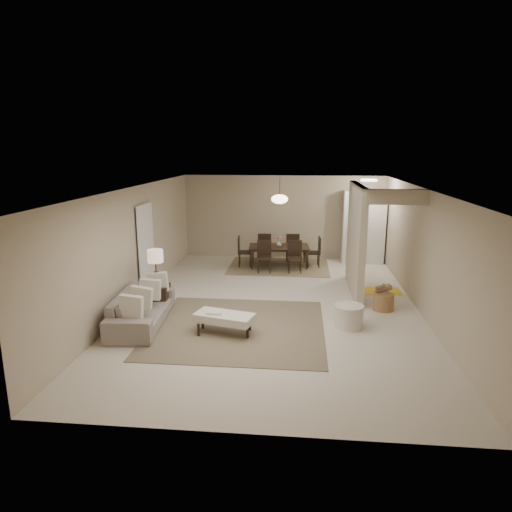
# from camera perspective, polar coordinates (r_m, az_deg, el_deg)

# --- Properties ---
(floor) EXTENTS (9.00, 9.00, 0.00)m
(floor) POSITION_cam_1_polar(r_m,az_deg,el_deg) (9.79, 2.26, -6.28)
(floor) COLOR beige
(floor) RESTS_ON ground
(ceiling) EXTENTS (9.00, 9.00, 0.00)m
(ceiling) POSITION_cam_1_polar(r_m,az_deg,el_deg) (9.26, 2.40, 8.45)
(ceiling) COLOR white
(ceiling) RESTS_ON back_wall
(back_wall) EXTENTS (6.00, 0.00, 6.00)m
(back_wall) POSITION_cam_1_polar(r_m,az_deg,el_deg) (13.87, 3.43, 4.86)
(back_wall) COLOR tan
(back_wall) RESTS_ON floor
(left_wall) EXTENTS (0.00, 9.00, 9.00)m
(left_wall) POSITION_cam_1_polar(r_m,az_deg,el_deg) (10.07, -14.97, 1.21)
(left_wall) COLOR tan
(left_wall) RESTS_ON floor
(right_wall) EXTENTS (0.00, 9.00, 9.00)m
(right_wall) POSITION_cam_1_polar(r_m,az_deg,el_deg) (9.75, 20.21, 0.45)
(right_wall) COLOR tan
(right_wall) RESTS_ON floor
(partition) EXTENTS (0.15, 2.50, 2.50)m
(partition) POSITION_cam_1_polar(r_m,az_deg,el_deg) (10.73, 12.37, 2.08)
(partition) COLOR tan
(partition) RESTS_ON floor
(doorway) EXTENTS (0.04, 0.90, 2.04)m
(doorway) POSITION_cam_1_polar(r_m,az_deg,el_deg) (10.66, -13.63, 0.68)
(doorway) COLOR black
(doorway) RESTS_ON floor
(pantry_cabinet) EXTENTS (1.20, 0.55, 2.10)m
(pantry_cabinet) POSITION_cam_1_polar(r_m,az_deg,el_deg) (13.67, 13.27, 3.55)
(pantry_cabinet) COLOR white
(pantry_cabinet) RESTS_ON floor
(flush_light) EXTENTS (0.44, 0.44, 0.05)m
(flush_light) POSITION_cam_1_polar(r_m,az_deg,el_deg) (12.57, 13.94, 9.17)
(flush_light) COLOR white
(flush_light) RESTS_ON ceiling
(living_rug) EXTENTS (3.20, 3.20, 0.01)m
(living_rug) POSITION_cam_1_polar(r_m,az_deg,el_deg) (8.67, -2.29, -8.90)
(living_rug) COLOR brown
(living_rug) RESTS_ON floor
(sofa) EXTENTS (2.21, 1.00, 0.63)m
(sofa) POSITION_cam_1_polar(r_m,az_deg,el_deg) (8.99, -14.11, -6.39)
(sofa) COLOR gray
(sofa) RESTS_ON floor
(ottoman_bench) EXTENTS (1.15, 0.74, 0.38)m
(ottoman_bench) POSITION_cam_1_polar(r_m,az_deg,el_deg) (8.32, -3.97, -7.72)
(ottoman_bench) COLOR beige
(ottoman_bench) RESTS_ON living_rug
(side_table) EXTENTS (0.50, 0.50, 0.52)m
(side_table) POSITION_cam_1_polar(r_m,az_deg,el_deg) (9.72, -12.22, -5.12)
(side_table) COLOR black
(side_table) RESTS_ON floor
(table_lamp) EXTENTS (0.32, 0.32, 0.76)m
(table_lamp) POSITION_cam_1_polar(r_m,az_deg,el_deg) (9.49, -12.46, -0.40)
(table_lamp) COLOR #43301C
(table_lamp) RESTS_ON side_table
(round_pouf) EXTENTS (0.55, 0.55, 0.43)m
(round_pouf) POSITION_cam_1_polar(r_m,az_deg,el_deg) (8.79, 11.51, -7.40)
(round_pouf) COLOR beige
(round_pouf) RESTS_ON floor
(wicker_basket) EXTENTS (0.49, 0.49, 0.36)m
(wicker_basket) POSITION_cam_1_polar(r_m,az_deg,el_deg) (9.88, 15.62, -5.51)
(wicker_basket) COLOR olive
(wicker_basket) RESTS_ON floor
(dining_rug) EXTENTS (2.80, 2.10, 0.01)m
(dining_rug) POSITION_cam_1_polar(r_m,az_deg,el_deg) (13.00, 2.86, -1.31)
(dining_rug) COLOR #78684A
(dining_rug) RESTS_ON floor
(dining_table) EXTENTS (1.74, 1.06, 0.59)m
(dining_table) POSITION_cam_1_polar(r_m,az_deg,el_deg) (12.93, 2.88, -0.07)
(dining_table) COLOR black
(dining_table) RESTS_ON dining_rug
(dining_chairs) EXTENTS (2.33, 1.76, 0.86)m
(dining_chairs) POSITION_cam_1_polar(r_m,az_deg,el_deg) (12.90, 2.89, 0.52)
(dining_chairs) COLOR black
(dining_chairs) RESTS_ON dining_rug
(vase) EXTENTS (0.18, 0.18, 0.15)m
(vase) POSITION_cam_1_polar(r_m,az_deg,el_deg) (12.85, 2.90, 1.53)
(vase) COLOR silver
(vase) RESTS_ON dining_table
(yellow_mat) EXTENTS (0.96, 0.61, 0.01)m
(yellow_mat) POSITION_cam_1_polar(r_m,az_deg,el_deg) (11.18, 15.28, -4.22)
(yellow_mat) COLOR gold
(yellow_mat) RESTS_ON floor
(pendant_light) EXTENTS (0.46, 0.46, 0.71)m
(pendant_light) POSITION_cam_1_polar(r_m,az_deg,el_deg) (12.65, 2.96, 7.11)
(pendant_light) COLOR #43301C
(pendant_light) RESTS_ON ceiling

